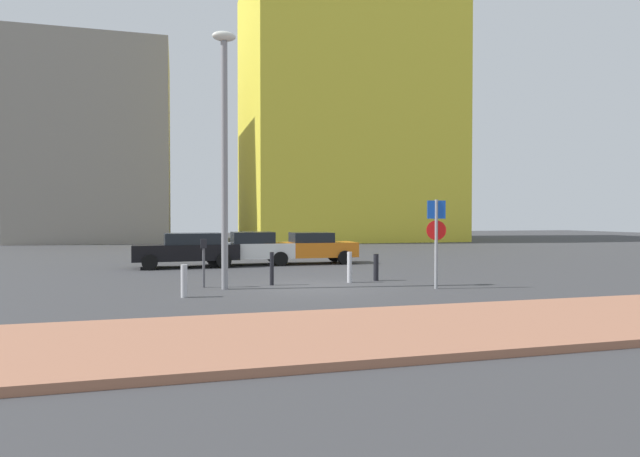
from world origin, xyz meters
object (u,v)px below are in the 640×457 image
object	(u,v)px
traffic_bollard_near	(184,281)
traffic_bollard_far	(376,267)
parked_car_black	(188,249)
parked_car_orange	(309,248)
parking_meter	(204,256)
traffic_bollard_mid	(272,269)
parking_sign_post	(436,233)
parked_car_white	(247,248)
street_lamp	(224,140)
traffic_bollard_edge	(350,267)

from	to	relation	value
traffic_bollard_near	traffic_bollard_far	distance (m)	6.79
parked_car_black	parked_car_orange	xyz separation A→B (m)	(5.53, 0.34, -0.03)
parking_meter	traffic_bollard_mid	xyz separation A→B (m)	(2.13, 0.01, -0.44)
parking_meter	traffic_bollard_near	distance (m)	2.10
parked_car_black	parking_sign_post	size ratio (longest dim) A/B	1.67
parked_car_white	traffic_bollard_near	distance (m)	9.83
traffic_bollard_mid	traffic_bollard_far	size ratio (longest dim) A/B	1.15
traffic_bollard_mid	traffic_bollard_near	bearing A→B (deg)	-144.67
parked_car_orange	parking_meter	size ratio (longest dim) A/B	2.95
parked_car_black	street_lamp	xyz separation A→B (m)	(0.93, -7.61, 3.71)
parked_car_orange	parking_sign_post	size ratio (longest dim) A/B	1.63
traffic_bollard_mid	traffic_bollard_far	xyz separation A→B (m)	(3.66, 0.26, -0.07)
parked_car_black	traffic_bollard_mid	xyz separation A→B (m)	(2.46, -7.02, -0.26)
parking_sign_post	traffic_bollard_far	size ratio (longest dim) A/B	2.94
parked_car_orange	traffic_bollard_near	size ratio (longest dim) A/B	4.97
parked_car_black	traffic_bollard_far	world-z (taller)	parked_car_black
traffic_bollard_far	traffic_bollard_edge	size ratio (longest dim) A/B	0.90
parked_car_black	parked_car_white	size ratio (longest dim) A/B	1.07
parked_car_orange	street_lamp	size ratio (longest dim) A/B	0.57
parked_car_black	parking_sign_post	bearing A→B (deg)	-52.14
street_lamp	traffic_bollard_edge	world-z (taller)	street_lamp
parking_sign_post	traffic_bollard_mid	bearing A→B (deg)	155.22
parked_car_orange	traffic_bollard_far	world-z (taller)	parked_car_orange
parked_car_black	parking_sign_post	distance (m)	11.66
parked_car_white	street_lamp	size ratio (longest dim) A/B	0.55
traffic_bollard_near	parking_sign_post	bearing A→B (deg)	-1.58
street_lamp	traffic_bollard_near	bearing A→B (deg)	-131.63
parking_sign_post	parked_car_white	bearing A→B (deg)	115.14
parking_meter	traffic_bollard_mid	bearing A→B (deg)	0.25
parking_sign_post	parking_meter	xyz separation A→B (m)	(-6.81, 2.15, -0.73)
street_lamp	traffic_bollard_edge	size ratio (longest dim) A/B	7.56
traffic_bollard_mid	traffic_bollard_far	world-z (taller)	traffic_bollard_mid
parked_car_white	traffic_bollard_edge	xyz separation A→B (m)	(2.44, -7.41, -0.26)
parked_car_white	parking_sign_post	world-z (taller)	parking_sign_post
parked_car_white	street_lamp	world-z (taller)	street_lamp
parking_sign_post	traffic_bollard_edge	distance (m)	3.21
parked_car_black	traffic_bollard_edge	size ratio (longest dim) A/B	4.43
parking_meter	parked_car_orange	bearing A→B (deg)	54.80
parked_car_orange	street_lamp	bearing A→B (deg)	-120.08
traffic_bollard_far	traffic_bollard_edge	bearing A→B (deg)	-166.21
street_lamp	traffic_bollard_far	bearing A→B (deg)	9.26
parking_sign_post	street_lamp	distance (m)	6.99
parked_car_black	parking_meter	bearing A→B (deg)	-87.31
traffic_bollard_near	traffic_bollard_mid	size ratio (longest dim) A/B	0.84
street_lamp	traffic_bollard_mid	xyz separation A→B (m)	(1.54, 0.59, -3.97)
street_lamp	traffic_bollard_mid	bearing A→B (deg)	20.84
traffic_bollard_far	traffic_bollard_edge	distance (m)	1.07
parked_car_white	parked_car_orange	xyz separation A→B (m)	(2.89, -0.06, -0.02)
parked_car_orange	traffic_bollard_edge	size ratio (longest dim) A/B	4.33
parking_sign_post	traffic_bollard_near	distance (m)	7.53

